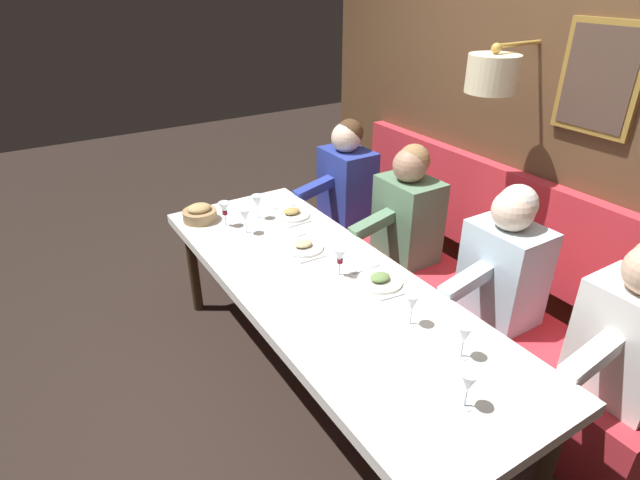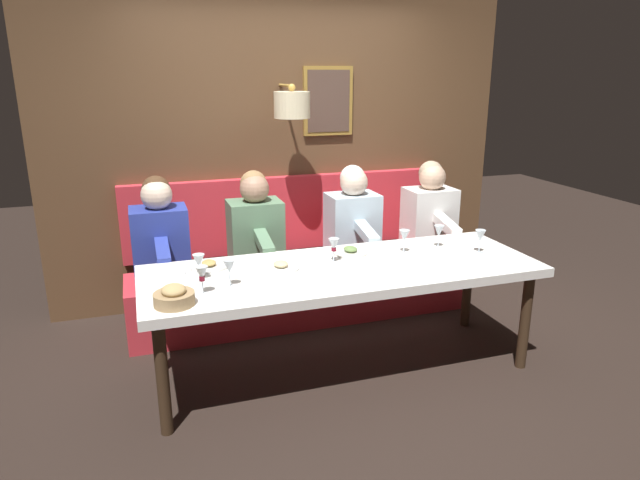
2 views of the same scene
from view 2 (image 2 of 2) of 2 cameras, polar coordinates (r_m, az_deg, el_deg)
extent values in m
plane|color=black|center=(3.94, 2.24, -12.95)|extent=(12.00, 12.00, 0.00)
cube|color=white|center=(3.64, 2.36, -3.18)|extent=(0.90, 2.56, 0.06)
cylinder|color=#352416|center=(4.05, 20.08, -7.73)|extent=(0.07, 0.07, 0.68)
cylinder|color=#352416|center=(3.27, -15.67, -13.43)|extent=(0.07, 0.07, 0.68)
cylinder|color=#352416|center=(4.57, 14.72, -4.44)|extent=(0.07, 0.07, 0.68)
cylinder|color=#352416|center=(3.89, -16.26, -8.38)|extent=(0.07, 0.07, 0.68)
cube|color=red|center=(4.60, -1.63, -5.28)|extent=(0.52, 2.76, 0.45)
cube|color=brown|center=(4.86, -3.80, 10.82)|extent=(0.10, 3.96, 2.90)
cube|color=red|center=(4.89, -3.38, 2.77)|extent=(0.10, 2.76, 0.64)
cube|color=olive|center=(4.88, 0.81, 13.90)|extent=(0.04, 0.43, 0.57)
cube|color=#4C382D|center=(4.87, 0.89, 13.89)|extent=(0.01, 0.37, 0.51)
cylinder|color=#B78E3D|center=(4.61, -3.49, 15.37)|extent=(0.35, 0.02, 0.02)
cylinder|color=beige|center=(4.44, -2.86, 13.52)|extent=(0.28, 0.28, 0.20)
sphere|color=#B78E3D|center=(4.44, -2.88, 15.20)|extent=(0.06, 0.06, 0.06)
cube|color=white|center=(4.86, 10.96, 1.91)|extent=(0.30, 0.40, 0.56)
sphere|color=#D1A889|center=(4.76, 11.33, 6.26)|extent=(0.22, 0.22, 0.22)
sphere|color=tan|center=(4.78, 11.18, 6.69)|extent=(0.20, 0.20, 0.20)
cube|color=white|center=(4.60, 12.73, 1.50)|extent=(0.33, 0.09, 0.14)
cube|color=silver|center=(4.56, 3.29, 1.23)|extent=(0.30, 0.40, 0.56)
sphere|color=beige|center=(4.46, 3.46, 5.87)|extent=(0.22, 0.22, 0.22)
sphere|color=silver|center=(4.48, 3.33, 6.32)|extent=(0.20, 0.20, 0.20)
cube|color=silver|center=(4.29, 4.71, 0.76)|extent=(0.33, 0.09, 0.14)
cube|color=#567A5B|center=(4.34, -6.55, 0.34)|extent=(0.30, 0.40, 0.56)
sphere|color=#A37A60|center=(4.23, -6.67, 5.20)|extent=(0.22, 0.22, 0.22)
sphere|color=#937047|center=(4.26, -6.76, 5.68)|extent=(0.20, 0.20, 0.20)
cube|color=#567A5B|center=(4.06, -5.72, -0.21)|extent=(0.33, 0.09, 0.14)
cube|color=#283893|center=(4.26, -15.85, -0.51)|extent=(0.30, 0.40, 0.56)
sphere|color=beige|center=(4.15, -16.25, 4.41)|extent=(0.22, 0.22, 0.22)
sphere|color=#4C331E|center=(4.18, -16.31, 4.91)|extent=(0.20, 0.20, 0.20)
cube|color=#283893|center=(3.98, -15.67, -1.14)|extent=(0.33, 0.09, 0.14)
cylinder|color=silver|center=(3.67, -11.18, -2.67)|extent=(0.24, 0.24, 0.01)
ellipsoid|color=#AD8E4C|center=(3.67, -11.20, -2.29)|extent=(0.11, 0.09, 0.04)
cube|color=silver|center=(3.67, -8.90, -2.60)|extent=(0.17, 0.02, 0.01)
cube|color=silver|center=(3.68, -13.46, -2.83)|extent=(0.18, 0.04, 0.01)
cylinder|color=silver|center=(3.89, 3.10, -1.28)|extent=(0.24, 0.24, 0.01)
ellipsoid|color=#668447|center=(3.88, 3.10, -0.92)|extent=(0.11, 0.09, 0.04)
cube|color=silver|center=(3.92, 5.17, -1.20)|extent=(0.17, 0.03, 0.01)
cube|color=silver|center=(3.86, 0.98, -1.45)|extent=(0.18, 0.02, 0.01)
cylinder|color=white|center=(3.59, -3.99, -2.82)|extent=(0.24, 0.24, 0.01)
ellipsoid|color=#D1BC84|center=(3.58, -3.99, -2.44)|extent=(0.11, 0.09, 0.04)
cube|color=silver|center=(3.61, -1.68, -2.74)|extent=(0.17, 0.02, 0.01)
cube|color=silver|center=(3.58, -6.31, -3.01)|extent=(0.18, 0.03, 0.01)
cylinder|color=silver|center=(3.94, 8.48, -1.26)|extent=(0.06, 0.06, 0.00)
cylinder|color=silver|center=(3.93, 8.50, -0.71)|extent=(0.01, 0.01, 0.07)
cone|color=silver|center=(3.91, 8.55, 0.41)|extent=(0.07, 0.07, 0.08)
cylinder|color=silver|center=(3.47, -12.07, -3.98)|extent=(0.06, 0.06, 0.00)
cylinder|color=silver|center=(3.46, -12.11, -3.37)|extent=(0.01, 0.01, 0.07)
cone|color=silver|center=(3.43, -12.19, -2.11)|extent=(0.07, 0.07, 0.08)
cylinder|color=silver|center=(3.71, 1.40, -2.25)|extent=(0.06, 0.06, 0.00)
cylinder|color=silver|center=(3.70, 1.40, -1.67)|extent=(0.01, 0.01, 0.07)
cone|color=silver|center=(3.67, 1.41, -0.48)|extent=(0.07, 0.07, 0.08)
cylinder|color=maroon|center=(3.68, 1.41, -0.94)|extent=(0.03, 0.03, 0.02)
cylinder|color=silver|center=(3.26, -11.78, -5.33)|extent=(0.06, 0.06, 0.00)
cylinder|color=silver|center=(3.25, -11.83, -4.68)|extent=(0.01, 0.01, 0.07)
cone|color=silver|center=(3.22, -11.91, -3.36)|extent=(0.07, 0.07, 0.08)
cylinder|color=maroon|center=(3.23, -11.88, -3.83)|extent=(0.03, 0.03, 0.03)
cylinder|color=silver|center=(4.05, 15.81, -1.22)|extent=(0.06, 0.06, 0.00)
cylinder|color=silver|center=(4.04, 15.85, -0.69)|extent=(0.01, 0.01, 0.07)
cone|color=silver|center=(4.02, 15.94, 0.40)|extent=(0.07, 0.07, 0.08)
cylinder|color=silver|center=(4.10, 11.88, -0.72)|extent=(0.06, 0.06, 0.00)
cylinder|color=silver|center=(4.09, 11.91, -0.19)|extent=(0.01, 0.01, 0.07)
cone|color=silver|center=(4.07, 11.98, 0.88)|extent=(0.07, 0.07, 0.08)
cylinder|color=silver|center=(3.34, -9.09, -4.63)|extent=(0.06, 0.06, 0.00)
cylinder|color=silver|center=(3.33, -9.12, -3.99)|extent=(0.01, 0.01, 0.07)
cone|color=silver|center=(3.30, -9.18, -2.70)|extent=(0.07, 0.07, 0.08)
cylinder|color=#9E7F56|center=(3.14, -14.57, -5.80)|extent=(0.22, 0.22, 0.07)
ellipsoid|color=tan|center=(3.12, -14.64, -4.95)|extent=(0.15, 0.13, 0.06)
camera|label=1|loc=(3.70, 41.62, 16.78)|focal=28.83mm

